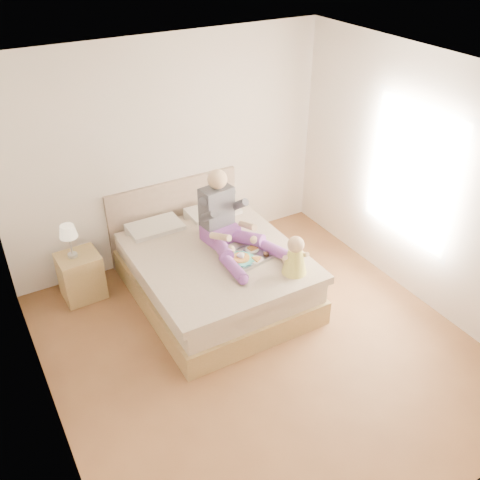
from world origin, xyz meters
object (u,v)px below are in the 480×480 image
nightstand (81,276)px  baby (295,258)px  adult (227,224)px  bed (211,269)px  tray (248,255)px

nightstand → baby: size_ratio=1.28×
nightstand → adult: bearing=-26.9°
baby → bed: bearing=138.1°
bed → tray: (0.26, -0.37, 0.32)m
bed → nightstand: bearing=153.2°
bed → adult: 0.58m
bed → baby: (0.54, -0.84, 0.47)m
nightstand → tray: tray is taller
adult → baby: size_ratio=2.57×
adult → tray: adult is taller
nightstand → tray: size_ratio=1.02×
nightstand → adult: (1.51, -0.70, 0.59)m
adult → baby: (0.35, -0.80, -0.08)m
tray → baby: 0.56m
tray → baby: size_ratio=1.25×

